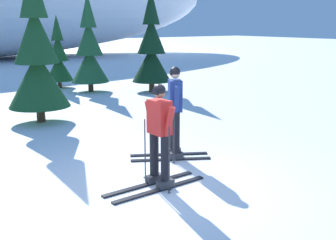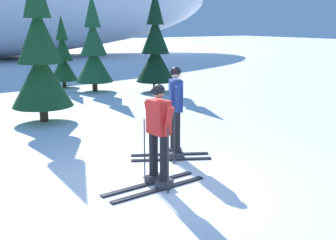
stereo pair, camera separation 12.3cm
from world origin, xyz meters
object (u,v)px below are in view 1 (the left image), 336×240
(pine_tree_center_left, at_px, (37,57))
(pine_tree_right, at_px, (89,51))
(pine_tree_center_right, at_px, (58,58))
(skier_red_jacket, at_px, (159,135))
(skier_navy_jacket, at_px, (175,111))
(pine_tree_far_right, at_px, (151,49))

(pine_tree_center_left, xyz_separation_m, pine_tree_right, (3.32, 4.01, -0.19))
(pine_tree_center_right, bearing_deg, skier_red_jacket, -102.84)
(skier_navy_jacket, bearing_deg, skier_red_jacket, -135.06)
(skier_navy_jacket, bearing_deg, pine_tree_far_right, 60.45)
(skier_navy_jacket, distance_m, pine_tree_far_right, 8.39)
(pine_tree_center_right, distance_m, pine_tree_far_right, 4.01)
(skier_navy_jacket, relative_size, pine_tree_center_right, 0.61)
(pine_tree_center_right, bearing_deg, skier_navy_jacket, -98.30)
(skier_red_jacket, bearing_deg, pine_tree_center_left, 90.83)
(skier_red_jacket, height_order, pine_tree_center_right, pine_tree_center_right)
(skier_red_jacket, distance_m, skier_navy_jacket, 1.55)
(pine_tree_center_left, bearing_deg, pine_tree_center_right, 64.71)
(pine_tree_center_left, relative_size, pine_tree_far_right, 1.07)
(skier_red_jacket, relative_size, pine_tree_right, 0.48)
(pine_tree_center_right, distance_m, pine_tree_right, 1.81)
(skier_red_jacket, xyz_separation_m, pine_tree_far_right, (5.22, 8.37, 0.77))
(skier_red_jacket, relative_size, skier_navy_jacket, 0.99)
(skier_red_jacket, height_order, skier_navy_jacket, skier_navy_jacket)
(pine_tree_right, bearing_deg, pine_tree_center_left, -129.61)
(skier_navy_jacket, height_order, pine_tree_far_right, pine_tree_far_right)
(skier_navy_jacket, bearing_deg, pine_tree_center_left, 104.28)
(skier_red_jacket, distance_m, pine_tree_center_right, 11.67)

